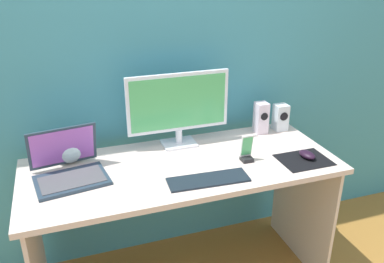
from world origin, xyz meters
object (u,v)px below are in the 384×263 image
at_px(speaker_near_monitor, 261,118).
at_px(keyboard_external, 208,180).
at_px(phone_in_dock, 247,152).
at_px(monitor, 178,106).
at_px(mouse, 307,155).
at_px(speaker_right, 281,117).
at_px(fishbowl, 68,147).
at_px(laptop, 69,168).

relative_size(speaker_near_monitor, keyboard_external, 0.48).
distance_m(speaker_near_monitor, phone_in_dock, 0.37).
bearing_deg(monitor, mouse, -32.90).
xyz_separation_m(speaker_right, speaker_near_monitor, (-0.13, 0.00, 0.01)).
relative_size(keyboard_external, mouse, 3.73).
relative_size(speaker_right, phone_in_dock, 1.11).
xyz_separation_m(keyboard_external, mouse, (0.55, 0.04, 0.02)).
relative_size(monitor, fishbowl, 3.43).
bearing_deg(fishbowl, monitor, 0.57).
relative_size(speaker_near_monitor, fishbowl, 1.13).
relative_size(fishbowl, mouse, 1.60).
height_order(monitor, speaker_near_monitor, monitor).
bearing_deg(monitor, keyboard_external, -88.12).
distance_m(laptop, phone_in_dock, 0.86).
relative_size(speaker_right, laptop, 0.44).
distance_m(speaker_right, keyboard_external, 0.74).
bearing_deg(phone_in_dock, keyboard_external, -153.91).
bearing_deg(phone_in_dock, speaker_right, 39.10).
distance_m(speaker_near_monitor, fishbowl, 1.07).
distance_m(speaker_right, speaker_near_monitor, 0.13).
relative_size(speaker_right, fishbowl, 0.96).
bearing_deg(keyboard_external, mouse, 7.96).
xyz_separation_m(speaker_right, mouse, (-0.06, -0.37, -0.06)).
bearing_deg(speaker_near_monitor, mouse, -79.24).
relative_size(laptop, phone_in_dock, 2.54).
relative_size(monitor, mouse, 5.49).
bearing_deg(speaker_right, phone_in_dock, -140.90).
relative_size(monitor, keyboard_external, 1.47).
xyz_separation_m(fishbowl, mouse, (1.14, -0.36, -0.06)).
bearing_deg(laptop, phone_in_dock, -7.71).
distance_m(fishbowl, phone_in_dock, 0.88).
height_order(speaker_right, keyboard_external, speaker_right).
height_order(keyboard_external, mouse, mouse).
relative_size(mouse, phone_in_dock, 0.72).
bearing_deg(phone_in_dock, speaker_near_monitor, 51.67).
height_order(fishbowl, keyboard_external, fishbowl).
relative_size(laptop, mouse, 3.54).
xyz_separation_m(speaker_right, fishbowl, (-1.20, -0.01, -0.00)).
bearing_deg(keyboard_external, speaker_near_monitor, 44.09).
distance_m(monitor, mouse, 0.70).
xyz_separation_m(monitor, phone_in_dock, (0.26, -0.29, -0.17)).
distance_m(fishbowl, mouse, 1.19).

